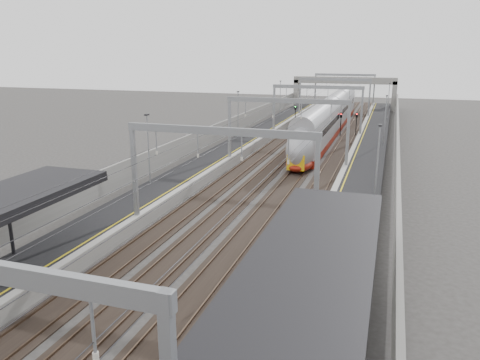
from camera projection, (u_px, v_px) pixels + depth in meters
The scene contains 11 objects.
platform_left at pixel (224, 155), 54.91m from camera, with size 4.00×120.00×1.00m, color black.
platform_right at pixel (365, 165), 50.15m from camera, with size 4.00×120.00×1.00m, color black.
tracks at pixel (291, 163), 52.65m from camera, with size 11.40×140.00×0.20m.
overhead_line at pixel (304, 103), 57.10m from camera, with size 13.00×140.00×6.60m.
overbridge at pixel (344, 84), 101.70m from camera, with size 22.00×2.20×6.90m.
wall_left at pixel (199, 144), 55.57m from camera, with size 0.30×120.00×3.20m, color gray.
wall_right at pixel (397, 157), 48.91m from camera, with size 0.30×120.00×3.20m, color gray.
train at pixel (329, 121), 69.34m from camera, with size 2.89×52.66×4.56m.
signal_green at pixel (295, 112), 78.93m from camera, with size 0.32×0.32×3.48m.
signal_red_near at pixel (341, 120), 69.59m from camera, with size 0.32×0.32×3.48m.
signal_red_far at pixel (357, 120), 69.67m from camera, with size 0.32×0.32×3.48m.
Camera 1 is at (10.32, -5.54, 12.21)m, focal length 35.00 mm.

